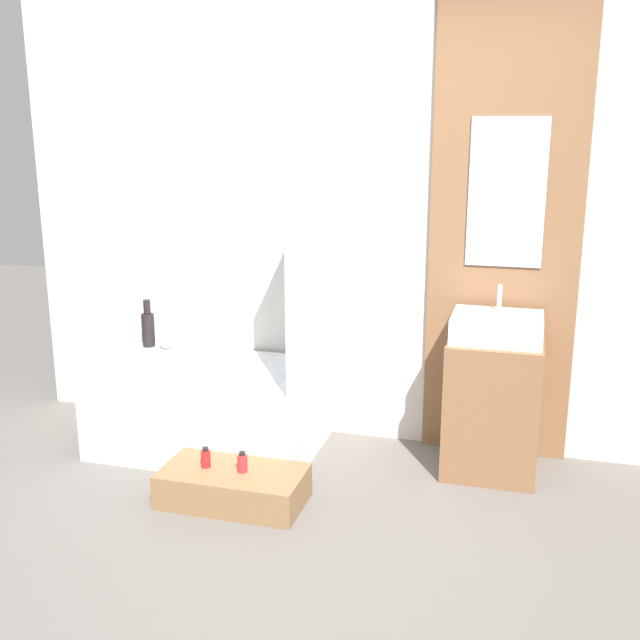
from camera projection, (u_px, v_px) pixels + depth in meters
name	position (u px, v px, depth m)	size (l,w,h in m)	color
ground_plane	(269.00, 574.00, 3.15)	(12.00, 12.00, 0.00)	#605B56
wall_tiled_back	(358.00, 222.00, 4.30)	(4.20, 0.06, 2.60)	beige
wall_wood_accent	(505.00, 226.00, 4.03)	(0.81, 0.04, 2.60)	brown
bathtub	(210.00, 407.00, 4.36)	(1.26, 0.78, 0.49)	white
glass_shower_screen	(301.00, 276.00, 3.87)	(0.01, 0.49, 1.18)	silver
wooden_step_bench	(233.00, 486.00, 3.74)	(0.71, 0.37, 0.17)	olive
vanity_cabinet	(492.00, 406.00, 4.03)	(0.49, 0.47, 0.74)	brown
sink	(497.00, 327.00, 3.92)	(0.46, 0.38, 0.27)	white
vase_tall_dark	(148.00, 327.00, 4.69)	(0.08, 0.08, 0.30)	black
vase_round_light	(168.00, 340.00, 4.65)	(0.11, 0.11, 0.11)	silver
bottle_soap_primary	(206.00, 458.00, 3.74)	(0.05, 0.05, 0.11)	red
bottle_soap_secondary	(242.00, 463.00, 3.69)	(0.05, 0.05, 0.11)	red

